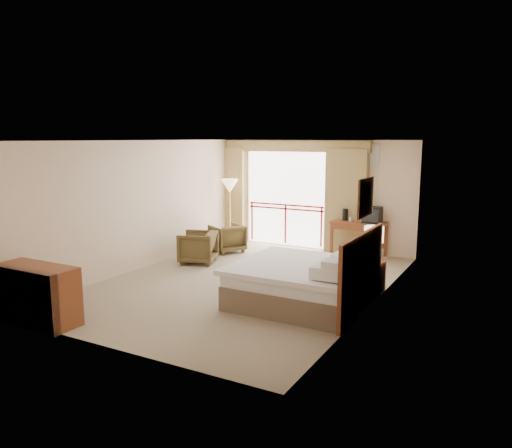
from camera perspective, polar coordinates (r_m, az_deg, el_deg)
The scene contains 29 objects.
floor at distance 9.68m, azimuth -1.22°, elevation -6.68°, with size 7.00×7.00×0.00m, color gray.
ceiling at distance 9.28m, azimuth -1.28°, elevation 9.52°, with size 7.00×7.00×0.00m, color white.
wall_back at distance 12.51m, azimuth 6.81°, elevation 3.33°, with size 5.00×5.00×0.00m, color beige.
wall_front at distance 6.64m, azimuth -16.56°, elevation -2.74°, with size 5.00×5.00×0.00m, color beige.
wall_left at distance 10.84m, azimuth -12.77°, elevation 2.17°, with size 7.00×7.00×0.00m, color beige.
wall_right at distance 8.43m, azimuth 13.63°, elevation -0.00°, with size 7.00×7.00×0.00m, color beige.
balcony_door at distance 12.83m, azimuth 3.45°, elevation 2.87°, with size 2.40×2.40×0.00m, color white.
balcony_railing at distance 12.86m, azimuth 3.40°, elevation 1.14°, with size 2.09×0.03×1.02m.
curtain_left at distance 13.50m, azimuth -3.14°, elevation 3.43°, with size 1.00×0.26×2.50m, color olive.
curtain_right at distance 12.09m, azimuth 10.27°, elevation 2.54°, with size 1.00×0.26×2.50m, color olive.
valance at distance 12.65m, azimuth 3.32°, elevation 8.90°, with size 4.40×0.22×0.28m, color olive.
hvac_vent at distance 11.99m, azimuth 12.68°, elevation 7.68°, with size 0.50×0.04×0.50m, color silver.
bed at distance 8.41m, azimuth 5.61°, elevation -6.60°, with size 2.13×2.06×0.97m.
headboard at distance 8.03m, azimuth 12.01°, elevation -5.55°, with size 0.06×2.10×1.30m, color #642A15.
framed_art at distance 7.80m, azimuth 12.40°, elevation 2.98°, with size 0.04×0.72×0.60m.
nightstand at distance 9.30m, azimuth 13.05°, elevation -5.85°, with size 0.39×0.46×0.55m, color #642A15.
table_lamp at distance 9.18m, azimuth 13.32°, elevation -1.24°, with size 0.35×0.35×0.61m.
phone at distance 9.09m, azimuth 12.56°, elevation -4.12°, with size 0.18×0.14×0.08m, color black.
desk at distance 11.95m, azimuth 11.78°, elevation -0.56°, with size 1.25×0.61×0.82m.
tv at distance 11.75m, azimuth 13.15°, elevation 1.02°, with size 0.41×0.33×0.38m.
coffee_maker at distance 11.95m, azimuth 10.15°, elevation 1.04°, with size 0.13×0.13×0.28m, color black.
cup at distance 11.87m, azimuth 10.74°, elevation 0.52°, with size 0.07×0.07×0.10m, color white.
wastebasket at distance 11.66m, azimuth 9.91°, elevation -3.29°, with size 0.21×0.21×0.27m, color black.
armchair_far at distance 12.24m, azimuth -3.30°, elevation -3.17°, with size 0.72×0.74×0.67m, color #47381D.
armchair_near at distance 11.23m, azimuth -6.64°, elevation -4.41°, with size 0.75×0.77×0.70m, color #47381D.
side_table at distance 11.62m, azimuth -5.42°, elevation -2.07°, with size 0.49×0.49×0.53m.
book at distance 11.58m, azimuth -5.43°, elevation -1.23°, with size 0.16×0.21×0.02m, color white.
floor_lamp at distance 12.79m, azimuth -3.03°, elevation 4.08°, with size 0.44×0.44×1.71m.
dresser at distance 8.18m, azimuth -23.79°, elevation -7.42°, with size 1.33×0.56×0.88m.
Camera 1 is at (4.65, -8.03, 2.75)m, focal length 35.00 mm.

